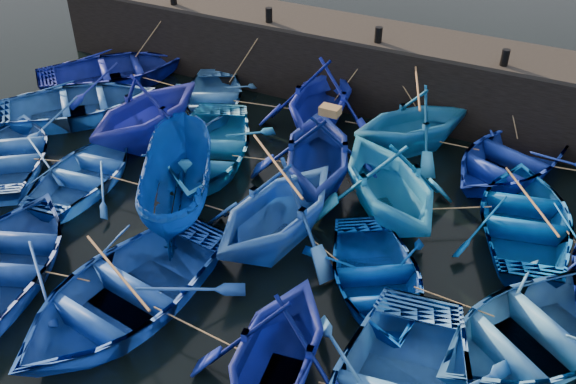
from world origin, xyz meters
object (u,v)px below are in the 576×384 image
at_px(boat_8, 207,148).
at_px(wooden_crate, 330,111).
at_px(boat_13, 12,154).
at_px(boat_0, 114,70).

xyz_separation_m(boat_8, wooden_crate, (3.80, 0.42, 1.99)).
height_order(boat_8, boat_13, boat_8).
bearing_deg(boat_13, boat_0, -115.82).
xyz_separation_m(boat_0, boat_8, (6.14, -3.16, -0.01)).
bearing_deg(wooden_crate, boat_8, -173.65).
relative_size(boat_0, wooden_crate, 10.18).
distance_m(boat_0, boat_13, 6.06).
xyz_separation_m(boat_0, boat_13, (1.06, -5.96, -0.09)).
bearing_deg(wooden_crate, boat_13, -160.04).
xyz_separation_m(boat_13, wooden_crate, (8.88, 3.23, 2.06)).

